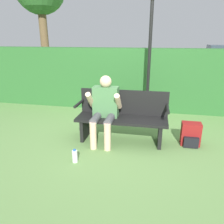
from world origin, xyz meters
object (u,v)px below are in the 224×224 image
at_px(backpack, 191,135).
at_px(signpost, 150,47).
at_px(water_bottle, 75,156).
at_px(park_bench, 122,116).
at_px(person_seated, 105,107).
at_px(parked_car, 222,55).

xyz_separation_m(backpack, signpost, (-0.81, 1.22, 1.39)).
bearing_deg(backpack, water_bottle, -152.58).
height_order(park_bench, signpost, signpost).
relative_size(park_bench, person_seated, 1.37).
bearing_deg(parked_car, signpost, -110.88).
relative_size(park_bench, parked_car, 0.40).
bearing_deg(person_seated, park_bench, 21.90).
bearing_deg(signpost, park_bench, -107.20).
bearing_deg(park_bench, parked_car, 69.35).
bearing_deg(park_bench, signpost, 72.80).
distance_m(park_bench, signpost, 1.72).
height_order(person_seated, signpost, signpost).
distance_m(park_bench, water_bottle, 1.12).
xyz_separation_m(park_bench, water_bottle, (-0.56, -0.91, -0.34)).
bearing_deg(parked_car, park_bench, -110.54).
xyz_separation_m(park_bench, backpack, (1.19, 0.00, -0.25)).
distance_m(backpack, parked_car, 13.85).
bearing_deg(park_bench, water_bottle, -121.96).
bearing_deg(person_seated, backpack, 4.62).
relative_size(water_bottle, signpost, 0.07).
relative_size(backpack, parked_car, 0.10).
height_order(park_bench, water_bottle, park_bench).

